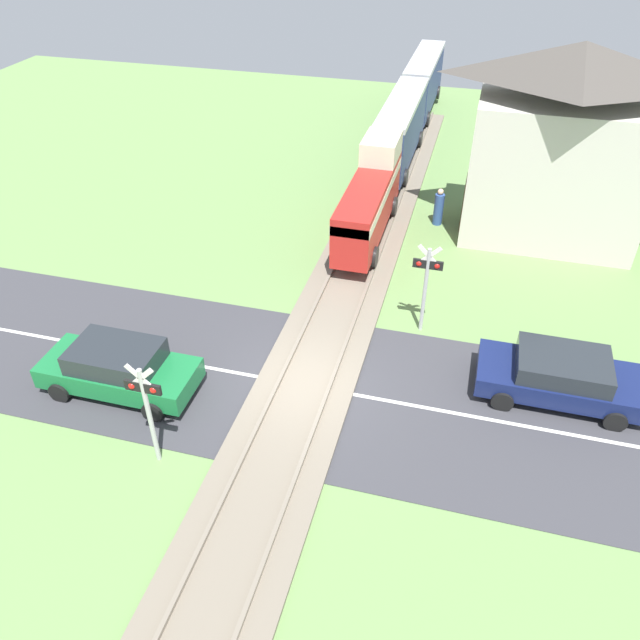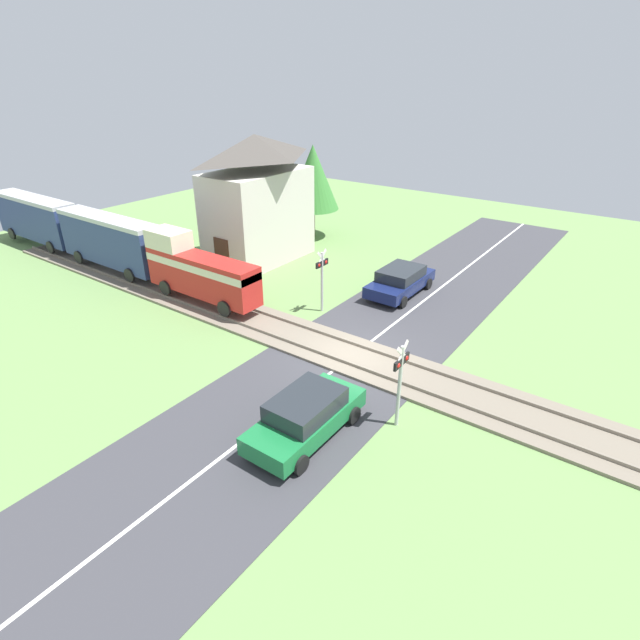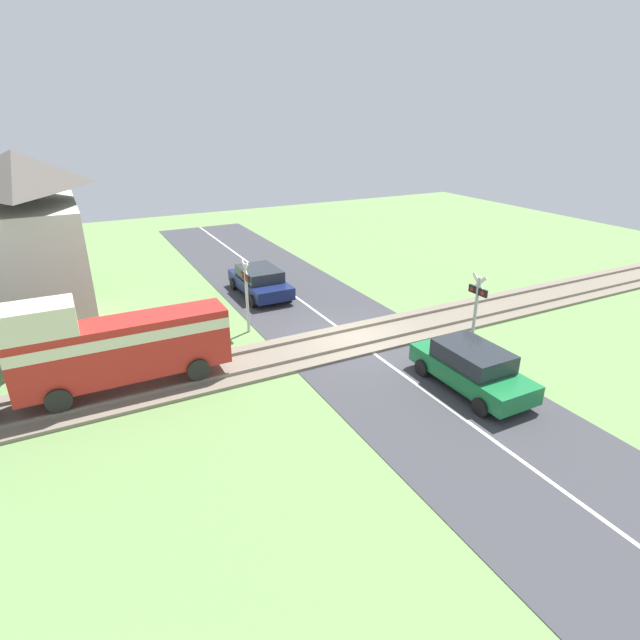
% 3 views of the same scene
% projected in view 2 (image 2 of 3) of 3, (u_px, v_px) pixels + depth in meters
% --- Properties ---
extents(ground_plane, '(60.00, 60.00, 0.00)m').
position_uv_depth(ground_plane, '(352.00, 357.00, 20.24)').
color(ground_plane, '#66894C').
extents(road_surface, '(48.00, 6.40, 0.02)m').
position_uv_depth(road_surface, '(352.00, 357.00, 20.23)').
color(road_surface, '#38383D').
rests_on(road_surface, ground_plane).
extents(track_bed, '(2.80, 48.00, 0.24)m').
position_uv_depth(track_bed, '(352.00, 355.00, 20.20)').
color(track_bed, '#756B5B').
rests_on(track_bed, ground_plane).
extents(train, '(1.58, 22.56, 3.18)m').
position_uv_depth(train, '(103.00, 239.00, 28.18)').
color(train, red).
rests_on(train, track_bed).
extents(car_near_crossing, '(4.34, 1.94, 1.49)m').
position_uv_depth(car_near_crossing, '(306.00, 415.00, 15.54)').
color(car_near_crossing, '#197038').
rests_on(car_near_crossing, ground_plane).
extents(car_far_side, '(4.42, 2.06, 1.40)m').
position_uv_depth(car_far_side, '(400.00, 280.00, 25.61)').
color(car_far_side, '#141E4C').
rests_on(car_far_side, ground_plane).
extents(crossing_signal_west_approach, '(0.90, 0.18, 3.06)m').
position_uv_depth(crossing_signal_west_approach, '(400.00, 374.00, 15.49)').
color(crossing_signal_west_approach, '#B7B7B7').
rests_on(crossing_signal_west_approach, ground_plane).
extents(crossing_signal_east_approach, '(0.90, 0.18, 3.06)m').
position_uv_depth(crossing_signal_east_approach, '(322.00, 273.00, 23.22)').
color(crossing_signal_east_approach, '#B7B7B7').
rests_on(crossing_signal_east_approach, ground_plane).
extents(station_building, '(6.78, 3.90, 7.26)m').
position_uv_depth(station_building, '(258.00, 202.00, 29.12)').
color(station_building, beige).
rests_on(station_building, ground_plane).
extents(pedestrian_by_station, '(0.38, 0.38, 1.54)m').
position_uv_depth(pedestrian_by_station, '(211.00, 268.00, 27.38)').
color(pedestrian_by_station, '#2D4C8E').
rests_on(pedestrian_by_station, ground_plane).
extents(tree_by_station, '(3.47, 3.47, 6.13)m').
position_uv_depth(tree_by_station, '(313.00, 177.00, 33.05)').
color(tree_by_station, brown).
rests_on(tree_by_station, ground_plane).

